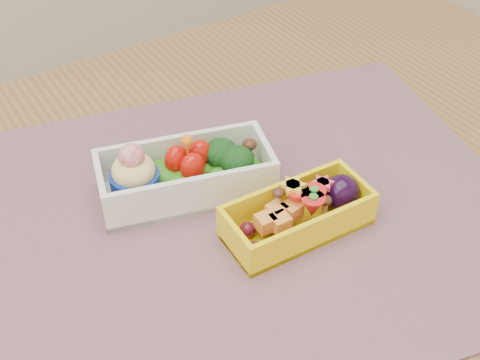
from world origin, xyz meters
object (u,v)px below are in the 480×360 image
bento_white (185,174)px  bento_yellow (301,213)px  table (217,305)px  placemat (236,214)px

bento_white → bento_yellow: bearing=-41.9°
table → placemat: size_ratio=2.08×
placemat → bento_yellow: bento_yellow is taller
table → placemat: (0.04, 0.02, 0.10)m
bento_yellow → bento_white: bearing=124.9°
table → bento_white: (0.01, 0.08, 0.13)m
placemat → bento_white: bearing=116.3°
table → bento_yellow: size_ratio=8.08×
bento_white → bento_yellow: bento_white is taller
placemat → bento_white: 0.07m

